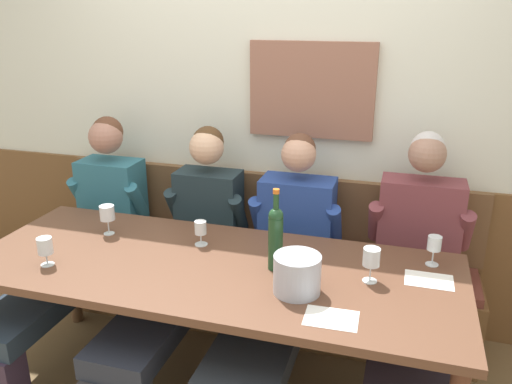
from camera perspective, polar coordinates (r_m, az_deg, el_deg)
The scene contains 17 objects.
room_wall_back at distance 3.18m, azimuth 1.30°, elevation 10.42°, with size 6.80×0.12×2.80m.
wood_wainscot_panel at distance 3.41m, azimuth 0.89°, elevation -5.42°, with size 6.80×0.03×0.93m, color brown.
wall_bench at distance 3.31m, azimuth -0.13°, elevation -9.81°, with size 2.64×0.42×0.94m.
dining_table at distance 2.53m, azimuth -4.82°, elevation -9.36°, with size 2.34×0.91×0.76m.
person_center_right_seat at distance 3.25m, azimuth -18.52°, elevation -4.72°, with size 0.49×1.33×1.27m.
person_center_left_seat at distance 2.93m, azimuth -7.78°, elevation -6.88°, with size 0.49×1.33×1.26m.
person_left_seat at distance 2.77m, azimuth 2.77°, elevation -8.57°, with size 0.53×1.33×1.25m.
person_right_seat at distance 2.70m, azimuth 17.04°, elevation -10.00°, with size 0.54×1.32×1.31m.
ice_bucket at distance 2.23m, azimuth 4.53°, elevation -8.95°, with size 0.20×0.20×0.17m, color #AFB4C3.
wine_bottle_green_tall at distance 2.38m, azimuth 2.16°, elevation -4.83°, with size 0.07×0.07×0.39m.
wine_glass_near_bucket at distance 2.58m, azimuth 18.95°, elevation -5.45°, with size 0.06×0.06×0.15m.
wine_glass_left_end at distance 2.63m, azimuth -22.10°, elevation -5.63°, with size 0.07×0.07×0.14m.
wine_glass_center_front at distance 2.87m, azimuth -15.99°, elevation -2.27°, with size 0.08×0.08×0.16m.
wine_glass_mid_right at distance 2.35m, azimuth 12.53°, elevation -7.07°, with size 0.08×0.08×0.16m.
wine_glass_by_bottle at distance 2.66m, azimuth -6.10°, elevation -4.03°, with size 0.07×0.07×0.13m.
tasting_sheet_left_guest at distance 2.48m, azimuth 18.42°, elevation -9.14°, with size 0.21×0.15×0.00m, color white.
tasting_sheet_right_guest at distance 2.12m, azimuth 8.24°, elevation -13.52°, with size 0.21×0.15×0.00m, color white.
Camera 1 is at (0.83, -1.94, 1.90)m, focal length 36.51 mm.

